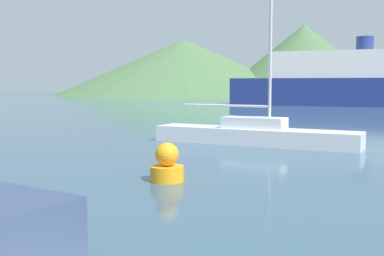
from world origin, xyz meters
The scene contains 5 objects.
sailboat_inner centered at (0.85, 20.24, 0.44)m, with size 8.52×2.44×7.29m.
ferry_distant centered at (4.52, 58.09, 2.64)m, with size 28.76×7.43×7.60m.
buoy_marker centered at (0.44, 12.26, 0.41)m, with size 0.86×0.86×0.99m.
hill_west centered at (-32.01, 97.04, 5.83)m, with size 53.96×53.96×11.66m.
hill_central centered at (-7.57, 101.05, 7.14)m, with size 35.61×35.61×14.29m.
Camera 1 is at (5.19, 1.22, 2.47)m, focal length 45.00 mm.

